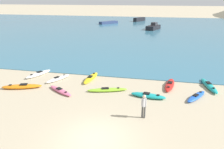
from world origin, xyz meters
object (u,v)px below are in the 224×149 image
at_px(kayak_on_sand_3, 196,96).
at_px(moored_boat_2, 139,19).
at_px(kayak_on_sand_0, 148,96).
at_px(person_near_foreground, 144,105).
at_px(kayak_on_sand_8, 209,86).
at_px(kayak_on_sand_9, 39,74).
at_px(kayak_on_sand_5, 91,78).
at_px(kayak_on_sand_7, 170,85).
at_px(kayak_on_sand_4, 22,86).
at_px(moored_boat_0, 109,22).
at_px(kayak_on_sand_6, 60,91).
at_px(kayak_on_sand_1, 58,79).
at_px(moored_boat_1, 153,27).
at_px(kayak_on_sand_2, 107,90).

xyz_separation_m(kayak_on_sand_3, moored_boat_2, (-9.81, 56.74, 0.51)).
bearing_deg(kayak_on_sand_0, kayak_on_sand_3, 10.42).
bearing_deg(moored_boat_2, person_near_foreground, -84.48).
bearing_deg(kayak_on_sand_8, kayak_on_sand_0, -148.22).
distance_m(kayak_on_sand_0, kayak_on_sand_3, 3.85).
xyz_separation_m(kayak_on_sand_9, moored_boat_2, (5.39, 54.47, 0.49)).
xyz_separation_m(kayak_on_sand_5, kayak_on_sand_7, (7.54, -0.23, -0.01)).
relative_size(kayak_on_sand_4, moored_boat_0, 0.64).
xyz_separation_m(kayak_on_sand_3, moored_boat_0, (-18.18, 47.97, 0.27)).
distance_m(kayak_on_sand_8, moored_boat_0, 49.48).
distance_m(kayak_on_sand_0, kayak_on_sand_9, 11.79).
relative_size(kayak_on_sand_4, kayak_on_sand_6, 1.23).
xyz_separation_m(kayak_on_sand_4, kayak_on_sand_7, (12.88, 3.18, -0.03)).
height_order(kayak_on_sand_1, moored_boat_1, moored_boat_1).
bearing_deg(kayak_on_sand_3, kayak_on_sand_2, -178.47).
bearing_deg(kayak_on_sand_9, kayak_on_sand_5, 0.02).
bearing_deg(moored_boat_2, kayak_on_sand_9, -95.65).
bearing_deg(moored_boat_0, kayak_on_sand_3, -69.24).
bearing_deg(kayak_on_sand_9, kayak_on_sand_6, -40.65).
height_order(kayak_on_sand_0, person_near_foreground, person_near_foreground).
distance_m(kayak_on_sand_1, kayak_on_sand_4, 3.42).
xyz_separation_m(kayak_on_sand_1, kayak_on_sand_4, (-2.27, -2.56, 0.02)).
bearing_deg(person_near_foreground, kayak_on_sand_0, 87.27).
relative_size(kayak_on_sand_6, person_near_foreground, 1.70).
height_order(kayak_on_sand_2, kayak_on_sand_5, kayak_on_sand_5).
relative_size(kayak_on_sand_2, kayak_on_sand_9, 1.11).
bearing_deg(kayak_on_sand_6, kayak_on_sand_2, 13.91).
height_order(kayak_on_sand_8, moored_boat_0, moored_boat_0).
bearing_deg(kayak_on_sand_9, moored_boat_0, 93.73).
xyz_separation_m(kayak_on_sand_0, kayak_on_sand_7, (1.78, 2.73, -0.01)).
distance_m(kayak_on_sand_2, moored_boat_1, 38.59).
bearing_deg(moored_boat_1, person_near_foreground, -89.00).
relative_size(kayak_on_sand_0, kayak_on_sand_9, 0.93).
distance_m(kayak_on_sand_2, kayak_on_sand_4, 7.63).
relative_size(kayak_on_sand_9, moored_boat_1, 0.61).
relative_size(kayak_on_sand_2, moored_boat_2, 0.69).
relative_size(kayak_on_sand_3, moored_boat_0, 0.49).
distance_m(kayak_on_sand_0, person_near_foreground, 3.33).
distance_m(kayak_on_sand_4, moored_boat_0, 49.23).
distance_m(kayak_on_sand_6, moored_boat_0, 49.62).
height_order(kayak_on_sand_2, moored_boat_2, moored_boat_2).
xyz_separation_m(kayak_on_sand_2, kayak_on_sand_7, (5.30, 2.23, 0.02)).
height_order(kayak_on_sand_4, kayak_on_sand_8, kayak_on_sand_4).
xyz_separation_m(kayak_on_sand_5, kayak_on_sand_9, (-5.65, -0.00, -0.00)).
xyz_separation_m(kayak_on_sand_0, kayak_on_sand_9, (-11.41, 2.96, -0.01)).
bearing_deg(moored_boat_0, kayak_on_sand_9, -86.27).
relative_size(kayak_on_sand_5, moored_boat_0, 0.59).
bearing_deg(kayak_on_sand_2, kayak_on_sand_9, 162.69).
height_order(kayak_on_sand_0, kayak_on_sand_1, kayak_on_sand_0).
distance_m(kayak_on_sand_0, moored_boat_2, 57.75).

